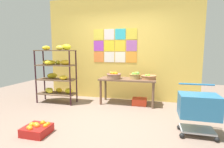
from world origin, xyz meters
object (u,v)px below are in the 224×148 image
at_px(fruit_basket_back_right, 114,76).
at_px(produce_crate_under_table, 139,102).
at_px(fruit_basket_back_left, 135,76).
at_px(shopping_cart, 198,107).
at_px(orange_crate_foreground, 37,129).
at_px(display_table, 127,82).
at_px(banana_shelf_unit, 56,72).
at_px(fruit_basket_left, 149,77).

bearing_deg(fruit_basket_back_right, produce_crate_under_table, 8.85).
height_order(fruit_basket_back_left, shopping_cart, fruit_basket_back_left).
bearing_deg(shopping_cart, orange_crate_foreground, -159.77).
xyz_separation_m(display_table, shopping_cart, (1.38, -1.41, -0.11)).
bearing_deg(banana_shelf_unit, fruit_basket_back_left, 8.73).
height_order(banana_shelf_unit, shopping_cart, banana_shelf_unit).
distance_m(fruit_basket_left, fruit_basket_back_right, 0.88).
height_order(produce_crate_under_table, orange_crate_foreground, orange_crate_foreground).
xyz_separation_m(fruit_basket_back_left, fruit_basket_back_right, (-0.53, -0.11, 0.00)).
distance_m(display_table, fruit_basket_left, 0.55).
relative_size(banana_shelf_unit, fruit_basket_back_left, 5.40).
height_order(display_table, fruit_basket_left, fruit_basket_left).
distance_m(fruit_basket_left, orange_crate_foreground, 2.75).
bearing_deg(fruit_basket_back_right, banana_shelf_unit, -172.19).
relative_size(fruit_basket_back_left, orange_crate_foreground, 0.71).
bearing_deg(shopping_cart, fruit_basket_back_right, 149.82).
relative_size(fruit_basket_back_right, produce_crate_under_table, 1.03).
relative_size(banana_shelf_unit, fruit_basket_left, 4.04).
xyz_separation_m(banana_shelf_unit, fruit_basket_back_left, (2.05, 0.32, -0.08)).
height_order(display_table, fruit_basket_back_right, fruit_basket_back_right).
xyz_separation_m(banana_shelf_unit, orange_crate_foreground, (0.66, -1.70, -0.75)).
height_order(display_table, shopping_cart, shopping_cart).
xyz_separation_m(display_table, fruit_basket_left, (0.53, 0.01, 0.15)).
distance_m(fruit_basket_back_right, orange_crate_foreground, 2.20).
distance_m(orange_crate_foreground, shopping_cart, 2.68).
distance_m(banana_shelf_unit, shopping_cart, 3.43).
relative_size(banana_shelf_unit, shopping_cart, 1.88).
distance_m(fruit_basket_left, shopping_cart, 1.68).
height_order(fruit_basket_left, fruit_basket_back_left, fruit_basket_back_left).
bearing_deg(orange_crate_foreground, produce_crate_under_table, 52.91).
height_order(fruit_basket_back_right, shopping_cart, fruit_basket_back_right).
xyz_separation_m(display_table, orange_crate_foreground, (-1.20, -2.02, -0.49)).
bearing_deg(fruit_basket_back_left, fruit_basket_left, 3.82).
distance_m(fruit_basket_left, fruit_basket_back_left, 0.34).
distance_m(display_table, fruit_basket_back_left, 0.26).
xyz_separation_m(fruit_basket_left, shopping_cart, (0.85, -1.43, -0.26)).
xyz_separation_m(banana_shelf_unit, display_table, (1.85, 0.32, -0.26)).
xyz_separation_m(fruit_basket_back_right, shopping_cart, (1.71, -1.30, -0.28)).
height_order(fruit_basket_back_left, orange_crate_foreground, fruit_basket_back_left).
xyz_separation_m(fruit_basket_back_right, orange_crate_foreground, (-0.86, -1.91, -0.67)).
bearing_deg(fruit_basket_back_left, banana_shelf_unit, -171.27).
relative_size(display_table, shopping_cart, 1.74).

